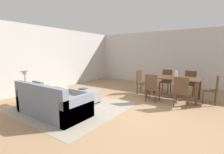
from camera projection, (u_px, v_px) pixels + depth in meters
name	position (u px, v px, depth m)	size (l,w,h in m)	color
ground_plane	(130.00, 118.00, 3.98)	(10.80, 10.80, 0.00)	#9E7A56
wall_back	(179.00, 58.00, 7.85)	(9.00, 0.12, 2.70)	beige
wall_left	(40.00, 59.00, 6.70)	(0.12, 11.00, 2.70)	beige
area_rug	(71.00, 107.00, 4.82)	(3.00, 2.80, 0.01)	gray
couch	(52.00, 103.00, 4.21)	(1.99, 0.96, 0.86)	slate
ottoman_table	(85.00, 94.00, 5.32)	(1.04, 0.49, 0.42)	gray
side_table	(26.00, 91.00, 4.92)	(0.40, 0.40, 0.57)	olive
table_lamp	(25.00, 74.00, 4.84)	(0.26, 0.26, 0.53)	brown
dining_table	(173.00, 80.00, 5.65)	(1.74, 0.94, 0.76)	#513823
dining_chair_near_left	(152.00, 86.00, 5.25)	(0.40, 0.40, 0.92)	#513823
dining_chair_near_right	(181.00, 90.00, 4.71)	(0.41, 0.41, 0.92)	#513823
dining_chair_far_left	(166.00, 79.00, 6.62)	(0.43, 0.43, 0.92)	#513823
dining_chair_far_right	(190.00, 82.00, 6.13)	(0.41, 0.41, 0.92)	#513823
dining_chair_head_east	(213.00, 88.00, 5.03)	(0.43, 0.43, 0.92)	#513823
dining_chair_head_west	(141.00, 80.00, 6.37)	(0.40, 0.40, 0.92)	#513823
vase_centerpiece	(176.00, 74.00, 5.60)	(0.10, 0.10, 0.23)	silver
book_on_ottoman	(83.00, 89.00, 5.29)	(0.26, 0.20, 0.03)	#3F4C72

